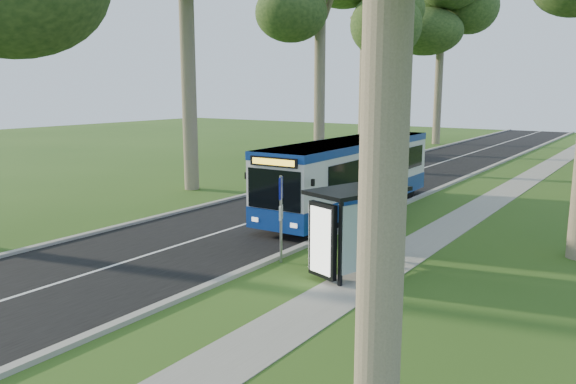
# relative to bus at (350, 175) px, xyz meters

# --- Properties ---
(ground) EXTENTS (120.00, 120.00, 0.00)m
(ground) POSITION_rel_bus_xyz_m (1.34, -7.90, -1.54)
(ground) COLOR #30541A
(ground) RESTS_ON ground
(road) EXTENTS (7.00, 100.00, 0.02)m
(road) POSITION_rel_bus_xyz_m (-2.16, 2.10, -1.53)
(road) COLOR black
(road) RESTS_ON ground
(kerb_east) EXTENTS (0.25, 100.00, 0.12)m
(kerb_east) POSITION_rel_bus_xyz_m (1.34, 2.10, -1.48)
(kerb_east) COLOR #9E9B93
(kerb_east) RESTS_ON ground
(kerb_west) EXTENTS (0.25, 100.00, 0.12)m
(kerb_west) POSITION_rel_bus_xyz_m (-5.66, 2.10, -1.48)
(kerb_west) COLOR #9E9B93
(kerb_west) RESTS_ON ground
(centre_line) EXTENTS (0.12, 100.00, 0.00)m
(centre_line) POSITION_rel_bus_xyz_m (-2.16, 2.10, -1.52)
(centre_line) COLOR white
(centre_line) RESTS_ON road
(footpath) EXTENTS (1.50, 100.00, 0.02)m
(footpath) POSITION_rel_bus_xyz_m (4.34, 2.10, -1.53)
(footpath) COLOR gray
(footpath) RESTS_ON ground
(bus) EXTENTS (2.58, 11.27, 2.97)m
(bus) POSITION_rel_bus_xyz_m (0.00, 0.00, 0.00)
(bus) COLOR silver
(bus) RESTS_ON ground
(bus_stop_sign) EXTENTS (0.17, 0.35, 2.60)m
(bus_stop_sign) POSITION_rel_bus_xyz_m (1.64, -7.35, 0.08)
(bus_stop_sign) COLOR gray
(bus_stop_sign) RESTS_ON ground
(bus_shelter) EXTENTS (2.26, 3.10, 2.39)m
(bus_shelter) POSITION_rel_bus_xyz_m (4.04, -7.29, 0.14)
(bus_shelter) COLOR black
(bus_shelter) RESTS_ON ground
(litter_bin) EXTENTS (0.55, 0.55, 0.97)m
(litter_bin) POSITION_rel_bus_xyz_m (2.45, -0.83, -1.05)
(litter_bin) COLOR black
(litter_bin) RESTS_ON ground
(car_white) EXTENTS (2.55, 4.80, 1.56)m
(car_white) POSITION_rel_bus_xyz_m (-6.59, 16.98, -0.76)
(car_white) COLOR silver
(car_white) RESTS_ON ground
(car_silver) EXTENTS (2.52, 4.76, 1.49)m
(car_silver) POSITION_rel_bus_xyz_m (-7.07, 17.57, -0.79)
(car_silver) COLOR #9FA3A7
(car_silver) RESTS_ON ground
(tree_west_e) EXTENTS (5.20, 5.20, 16.65)m
(tree_west_e) POSITION_rel_bus_xyz_m (-7.16, 30.10, 10.78)
(tree_west_e) COLOR #7A6B56
(tree_west_e) RESTS_ON ground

